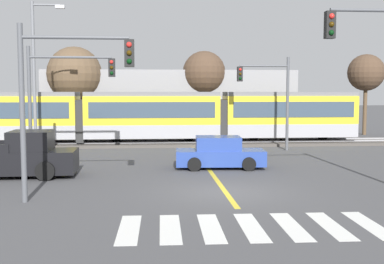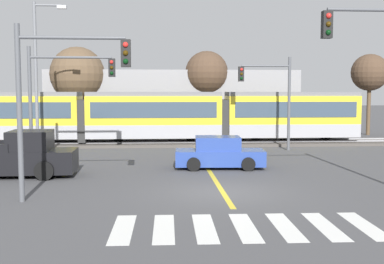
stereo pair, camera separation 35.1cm
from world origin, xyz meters
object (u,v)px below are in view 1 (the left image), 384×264
Objects in this scene: sedan_crossing at (220,154)px; traffic_light_near_left at (61,85)px; bare_tree_west at (74,74)px; traffic_light_far_right at (270,90)px; street_lamp_west at (37,68)px; bare_tree_far_east at (366,73)px; traffic_light_mid_left at (60,87)px; pickup_truck at (15,158)px; light_rail_tram at (152,115)px; bare_tree_east at (204,73)px.

traffic_light_near_left reaches higher than sedan_crossing.
bare_tree_west reaches higher than traffic_light_near_left.
traffic_light_far_right is 0.64× the size of street_lamp_west.
sedan_crossing is 0.64× the size of bare_tree_far_east.
sedan_crossing is 0.73× the size of traffic_light_mid_left.
pickup_truck is 0.95× the size of traffic_light_far_right.
light_rail_tram is 3.93× the size of bare_tree_west.
bare_tree_east is at bearing 54.18° from light_rail_tram.
sedan_crossing is at bearing -72.81° from light_rail_tram.
pickup_truck is at bearing -113.57° from traffic_light_mid_left.
traffic_light_far_right is (4.05, 6.54, 3.03)m from sedan_crossing.
bare_tree_west is 1.04× the size of bare_tree_east.
light_rail_tram is 13.34m from pickup_truck.
bare_tree_west is (-1.52, 14.39, 1.11)m from traffic_light_mid_left.
traffic_light_near_left is at bearing -107.67° from bare_tree_east.
traffic_light_far_right is at bearing -35.21° from bare_tree_west.
bare_tree_west reaches higher than light_rail_tram.
bare_tree_far_east is (17.75, 5.99, 3.10)m from light_rail_tram.
sedan_crossing is 0.75× the size of traffic_light_far_right.
traffic_light_far_right reaches higher than sedan_crossing.
light_rail_tram is 7.77m from bare_tree_east.
light_rail_tram is 10.02m from traffic_light_mid_left.
traffic_light_far_right is at bearing 23.10° from traffic_light_mid_left.
light_rail_tram is 5.15× the size of pickup_truck.
street_lamp_west is at bearing 112.43° from traffic_light_mid_left.
traffic_light_mid_left is 14.51m from bare_tree_west.
street_lamp_west is at bearing 105.94° from traffic_light_near_left.
bare_tree_east reaches higher than bare_tree_far_east.
street_lamp_west is 14.09m from bare_tree_east.
sedan_crossing is 0.73× the size of traffic_light_near_left.
bare_tree_west is at bearing 144.79° from traffic_light_far_right.
bare_tree_east reaches higher than traffic_light_far_right.
sedan_crossing is at bearing -36.36° from street_lamp_west.
pickup_truck is 29.97m from bare_tree_far_east.
traffic_light_far_right is (13.13, 8.16, 2.89)m from pickup_truck.
pickup_truck is at bearing -83.21° from street_lamp_west.
traffic_light_far_right is 0.84× the size of bare_tree_east.
bare_tree_far_east is (23.80, 0.36, 0.17)m from bare_tree_west.
bare_tree_west is at bearing 96.04° from traffic_light_mid_left.
light_rail_tram is 8.77m from bare_tree_west.
traffic_light_near_left is (1.53, -7.99, 0.02)m from traffic_light_mid_left.
bare_tree_east is at bearing 107.75° from traffic_light_far_right.
bare_tree_west is at bearing -179.13° from bare_tree_far_east.
pickup_truck is 4.58m from traffic_light_mid_left.
traffic_light_near_left reaches higher than traffic_light_far_right.
bare_tree_west reaches higher than pickup_truck.
street_lamp_west reaches higher than traffic_light_mid_left.
street_lamp_west is (-1.08, 9.10, 4.24)m from pickup_truck.
light_rail_tram is at bearing -125.82° from bare_tree_east.
traffic_light_far_right is at bearing -72.25° from bare_tree_east.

